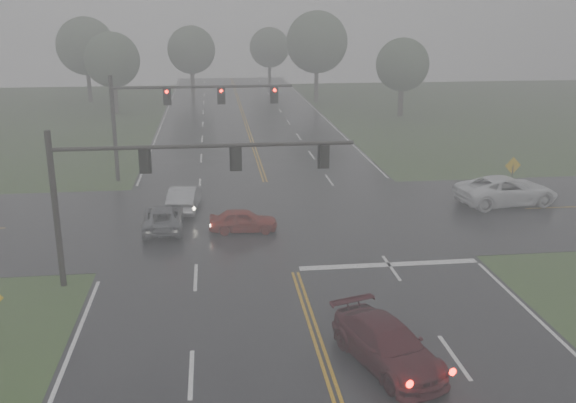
{
  "coord_description": "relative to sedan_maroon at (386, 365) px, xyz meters",
  "views": [
    {
      "loc": [
        -3.54,
        -12.81,
        11.57
      ],
      "look_at": [
        -0.09,
        16.0,
        2.81
      ],
      "focal_mm": 40.0,
      "sensor_mm": 36.0,
      "label": 1
    }
  ],
  "objects": [
    {
      "name": "car_grey",
      "position": [
        -8.41,
        15.0,
        0.0
      ],
      "size": [
        2.25,
        4.65,
        1.28
      ],
      "primitive_type": "imported",
      "rotation": [
        0.0,
        0.0,
        3.17
      ],
      "color": "#56585D",
      "rests_on": "ground"
    },
    {
      "name": "signal_gantry_far",
      "position": [
        -8.46,
        25.86,
        5.11
      ],
      "size": [
        12.41,
        0.37,
        7.29
      ],
      "color": "black",
      "rests_on": "ground"
    },
    {
      "name": "tree_e_near",
      "position": [
        15.42,
        51.04,
        5.63
      ],
      "size": [
        5.84,
        5.84,
        8.57
      ],
      "color": "#2E261E",
      "rests_on": "ground"
    },
    {
      "name": "main_road",
      "position": [
        -2.06,
        14.16,
        0.0
      ],
      "size": [
        18.0,
        160.0,
        0.02
      ],
      "primitive_type": "cube",
      "color": "black",
      "rests_on": "ground"
    },
    {
      "name": "sedan_maroon",
      "position": [
        0.0,
        0.0,
        0.0
      ],
      "size": [
        3.52,
        5.44,
        1.47
      ],
      "primitive_type": "imported",
      "rotation": [
        0.0,
        0.0,
        0.31
      ],
      "color": "#3D0B11",
      "rests_on": "ground"
    },
    {
      "name": "tree_nw_b",
      "position": [
        -21.05,
        66.63,
        7.01
      ],
      "size": [
        7.26,
        7.26,
        10.66
      ],
      "color": "#2E261E",
      "rests_on": "ground"
    },
    {
      "name": "tree_n_far",
      "position": [
        3.5,
        81.29,
        5.85
      ],
      "size": [
        6.06,
        6.06,
        8.9
      ],
      "color": "#2E261E",
      "rests_on": "ground"
    },
    {
      "name": "tree_nw_a",
      "position": [
        -16.53,
        56.89,
        5.99
      ],
      "size": [
        6.21,
        6.21,
        9.12
      ],
      "color": "#2E261E",
      "rests_on": "ground"
    },
    {
      "name": "sedan_silver",
      "position": [
        -7.38,
        18.43,
        0.0
      ],
      "size": [
        2.0,
        4.66,
        1.49
      ],
      "primitive_type": "imported",
      "rotation": [
        0.0,
        0.0,
        3.05
      ],
      "color": "#999BA0",
      "rests_on": "ground"
    },
    {
      "name": "stop_bar",
      "position": [
        2.44,
        8.56,
        0.0
      ],
      "size": [
        8.5,
        0.5,
        0.01
      ],
      "primitive_type": "cube",
      "color": "silver",
      "rests_on": "ground"
    },
    {
      "name": "sedan_red",
      "position": [
        -4.1,
        14.09,
        0.0
      ],
      "size": [
        3.72,
        1.66,
        1.24
      ],
      "primitive_type": "imported",
      "rotation": [
        0.0,
        0.0,
        1.52
      ],
      "color": "maroon",
      "rests_on": "ground"
    },
    {
      "name": "signal_gantry_near",
      "position": [
        -8.28,
        8.04,
        4.81
      ],
      "size": [
        12.83,
        0.3,
        6.83
      ],
      "color": "black",
      "rests_on": "ground"
    },
    {
      "name": "tree_ne_a",
      "position": [
        7.85,
        63.25,
        7.49
      ],
      "size": [
        7.75,
        7.75,
        11.38
      ],
      "color": "#2E261E",
      "rests_on": "ground"
    },
    {
      "name": "pickup_white",
      "position": [
        12.19,
        17.25,
        0.0
      ],
      "size": [
        6.53,
        3.61,
        1.73
      ],
      "primitive_type": "imported",
      "rotation": [
        0.0,
        0.0,
        1.69
      ],
      "color": "white",
      "rests_on": "ground"
    },
    {
      "name": "tree_n_mid",
      "position": [
        -8.02,
        70.85,
        6.2
      ],
      "size": [
        6.42,
        6.42,
        9.43
      ],
      "color": "#2E261E",
      "rests_on": "ground"
    },
    {
      "name": "sign_diamond_east",
      "position": [
        13.1,
        18.57,
        1.79
      ],
      "size": [
        1.1,
        0.18,
        2.65
      ],
      "rotation": [
        0.0,
        0.0,
        0.13
      ],
      "color": "black",
      "rests_on": "ground"
    },
    {
      "name": "cross_street",
      "position": [
        -2.06,
        16.16,
        0.0
      ],
      "size": [
        120.0,
        14.0,
        0.02
      ],
      "primitive_type": "cube",
      "color": "black",
      "rests_on": "ground"
    }
  ]
}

